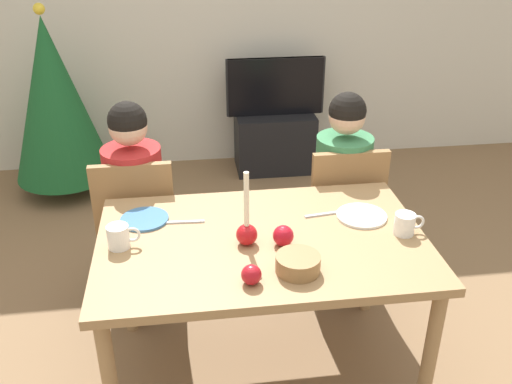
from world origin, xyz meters
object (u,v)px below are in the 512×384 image
(person_right_child, at_px, (341,198))
(bowl_walnuts, at_px, (298,264))
(mug_right, at_px, (405,224))
(candle_centerpiece, at_px, (247,230))
(person_left_child, at_px, (137,211))
(tv_stand, at_px, (275,141))
(chair_right, at_px, (342,210))
(chair_left, at_px, (138,224))
(plate_left, at_px, (145,219))
(apple_by_left_plate, at_px, (283,236))
(christmas_tree, at_px, (54,100))
(apple_near_candle, at_px, (251,275))
(dining_table, at_px, (262,255))
(tv, at_px, (275,87))
(plate_right, at_px, (362,216))
(mug_left, at_px, (119,237))

(person_right_child, relative_size, bowl_walnuts, 6.71)
(person_right_child, height_order, mug_right, person_right_child)
(candle_centerpiece, bearing_deg, bowl_walnuts, -52.03)
(person_left_child, xyz_separation_m, tv_stand, (1.01, 1.66, -0.33))
(chair_right, xyz_separation_m, mug_right, (0.08, -0.65, 0.29))
(chair_left, xyz_separation_m, plate_left, (0.07, -0.39, 0.24))
(plate_left, bearing_deg, apple_by_left_plate, -25.93)
(christmas_tree, bearing_deg, apple_near_candle, -64.65)
(person_right_child, xyz_separation_m, apple_near_candle, (-0.62, -0.95, 0.22))
(chair_left, distance_m, christmas_tree, 1.64)
(bowl_walnuts, bearing_deg, person_right_child, 64.36)
(dining_table, relative_size, person_left_child, 1.19)
(dining_table, distance_m, apple_near_candle, 0.34)
(tv, height_order, christmas_tree, christmas_tree)
(plate_left, bearing_deg, tv_stand, 65.59)
(tv, distance_m, bowl_walnuts, 2.58)
(plate_left, relative_size, plate_right, 0.94)
(plate_left, distance_m, bowl_walnuts, 0.77)
(christmas_tree, height_order, apple_by_left_plate, christmas_tree)
(tv_stand, distance_m, bowl_walnuts, 2.63)
(apple_near_candle, bearing_deg, christmas_tree, 115.35)
(person_left_child, xyz_separation_m, plate_right, (1.05, -0.52, 0.19))
(bowl_walnuts, bearing_deg, mug_left, 158.99)
(apple_by_left_plate, bearing_deg, mug_left, 173.75)
(mug_left, bearing_deg, person_right_child, 29.13)
(tv_stand, xyz_separation_m, christmas_tree, (-1.67, -0.20, 0.50))
(person_left_child, xyz_separation_m, person_right_child, (1.11, 0.00, 0.00))
(mug_left, distance_m, apple_near_candle, 0.60)
(mug_right, xyz_separation_m, apple_by_left_plate, (-0.53, -0.02, -0.00))
(tv_stand, xyz_separation_m, plate_left, (-0.94, -2.08, 0.52))
(chair_right, bearing_deg, plate_left, -159.58)
(person_right_child, relative_size, tv, 1.48)
(tv_stand, relative_size, plate_left, 2.97)
(plate_left, bearing_deg, christmas_tree, 111.09)
(bowl_walnuts, distance_m, apple_by_left_plate, 0.20)
(person_right_child, height_order, candle_centerpiece, person_right_child)
(mug_left, xyz_separation_m, mug_right, (1.21, -0.06, -0.00))
(tv_stand, bearing_deg, candle_centerpiece, -102.33)
(chair_right, height_order, tv_stand, chair_right)
(mug_left, bearing_deg, apple_by_left_plate, -6.25)
(plate_right, relative_size, apple_by_left_plate, 2.59)
(person_right_child, xyz_separation_m, mug_right, (0.08, -0.68, 0.23))
(dining_table, xyz_separation_m, tv, (0.44, 2.30, 0.04))
(tv, height_order, apple_by_left_plate, tv)
(tv_stand, relative_size, apple_near_candle, 8.19)
(dining_table, distance_m, christmas_tree, 2.43)
(chair_right, relative_size, mug_left, 6.57)
(dining_table, relative_size, plate_right, 6.13)
(candle_centerpiece, bearing_deg, person_left_child, 126.82)
(plate_left, relative_size, mug_left, 1.57)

